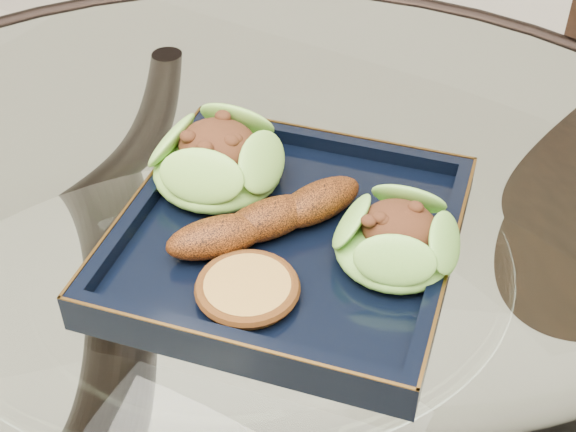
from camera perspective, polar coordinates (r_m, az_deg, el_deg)
The scene contains 6 objects.
dining_table at distance 0.77m, azimuth -3.37°, elevation -13.61°, with size 1.13×1.13×0.77m.
navy_plate at distance 0.67m, azimuth 0.00°, elevation -1.94°, with size 0.27×0.27×0.02m, color black.
lettuce_wrap_left at distance 0.71m, azimuth -5.06°, elevation 3.76°, with size 0.11×0.11×0.04m, color #65A931.
lettuce_wrap_right at distance 0.64m, azimuth 7.70°, elevation -1.88°, with size 0.10×0.10×0.04m, color #4A8B28.
roasted_plantain at distance 0.65m, azimuth -1.36°, elevation -0.21°, with size 0.17×0.04×0.03m, color #682C0B.
crumb_patty at distance 0.61m, azimuth -2.90°, elevation -5.26°, with size 0.07×0.07×0.01m, color #B1813B.
Camera 1 is at (0.27, -0.36, 1.23)m, focal length 50.00 mm.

